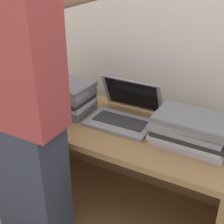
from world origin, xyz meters
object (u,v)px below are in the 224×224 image
object	(u,v)px
laptop_stack_left	(61,95)
person	(23,118)
laptop_stack_right	(191,130)
laptop_open	(124,113)

from	to	relation	value
laptop_stack_left	person	world-z (taller)	person
laptop_stack_right	person	xyz separation A→B (m)	(-0.65, -0.46, 0.12)
laptop_open	person	size ratio (longest dim) A/B	0.23
laptop_stack_left	laptop_stack_right	size ratio (longest dim) A/B	0.98
laptop_open	person	world-z (taller)	person
person	laptop_stack_left	bearing A→B (deg)	106.75
laptop_open	laptop_stack_left	distance (m)	0.40
laptop_stack_left	person	xyz separation A→B (m)	(0.14, -0.46, 0.11)
laptop_open	laptop_stack_right	bearing A→B (deg)	-7.62
laptop_stack_left	person	distance (m)	0.49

